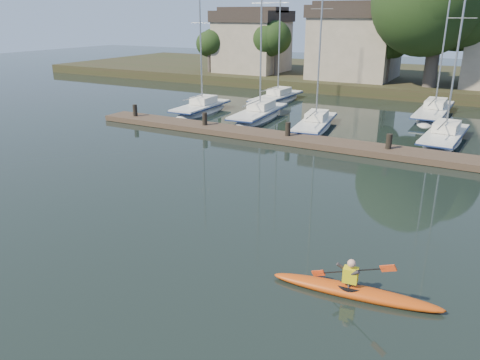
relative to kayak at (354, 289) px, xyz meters
The scene contains 10 objects.
ground 5.25m from the kayak, behind, with size 160.00×160.00×0.00m, color black.
kayak is the anchor object (origin of this frame).
dock 15.26m from the kayak, 110.08° to the left, with size 34.00×2.00×1.80m.
sailboat_0 26.37m from the kayak, 132.71° to the left, with size 2.34×7.49×11.77m.
sailboat_1 23.40m from the kayak, 123.32° to the left, with size 2.69×8.66×13.95m.
sailboat_2 20.13m from the kayak, 113.48° to the left, with size 2.94×8.14×13.19m.
sailboat_3 18.88m from the kayak, 89.69° to the left, with size 2.47×7.81×12.42m.
sailboat_5 30.37m from the kayak, 118.84° to the left, with size 2.35×8.64×14.18m.
sailboat_6 26.83m from the kayak, 93.31° to the left, with size 2.15×9.81×15.56m.
shore 40.90m from the kayak, 95.10° to the left, with size 90.00×25.25×12.75m.
Camera 1 is at (7.89, -11.61, 7.36)m, focal length 35.00 mm.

